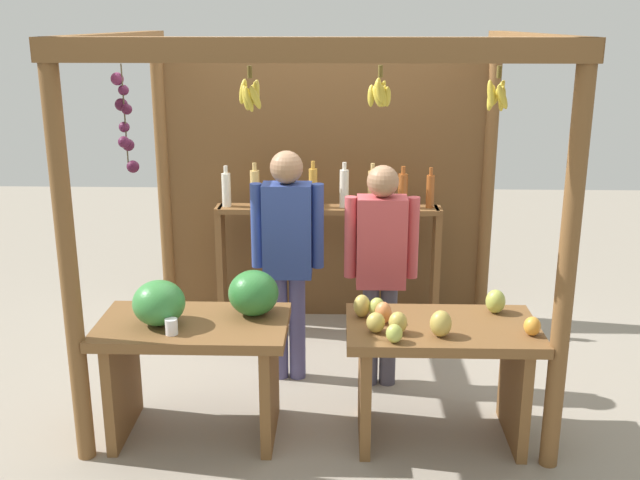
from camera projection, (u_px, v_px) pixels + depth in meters
ground_plane at (321, 372)px, 5.26m from camera, size 12.00×12.00×0.00m
market_stall at (322, 167)px, 5.31m from camera, size 2.72×2.28×2.31m
fruit_counter_left at (199, 336)px, 4.33m from camera, size 1.09×0.64×0.98m
fruit_counter_right at (438, 354)px, 4.30m from camera, size 1.09×0.64×0.87m
bottle_shelf_unit at (328, 231)px, 5.81m from camera, size 1.74×0.22×1.36m
vendor_man at (288, 246)px, 4.93m from camera, size 0.48×0.21×1.59m
vendor_woman at (381, 258)px, 4.86m from camera, size 0.48×0.20×1.51m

